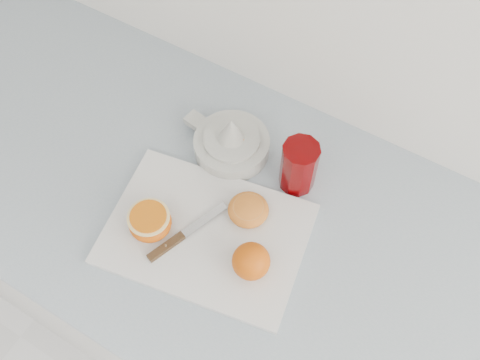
# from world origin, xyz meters

# --- Properties ---
(counter) EXTENTS (2.39, 0.64, 0.89)m
(counter) POSITION_xyz_m (0.16, 1.70, 0.45)
(counter) COLOR silver
(counter) RESTS_ON ground
(cutting_board) EXTENTS (0.40, 0.31, 0.01)m
(cutting_board) POSITION_xyz_m (0.15, 1.63, 0.90)
(cutting_board) COLOR silver
(cutting_board) RESTS_ON counter
(whole_orange) EXTENTS (0.07, 0.07, 0.07)m
(whole_orange) POSITION_xyz_m (0.26, 1.62, 0.94)
(whole_orange) COLOR #CD4400
(whole_orange) RESTS_ON cutting_board
(half_orange) EXTENTS (0.08, 0.08, 0.05)m
(half_orange) POSITION_xyz_m (0.06, 1.59, 0.93)
(half_orange) COLOR #CD4400
(half_orange) RESTS_ON cutting_board
(squeezed_shell) EXTENTS (0.08, 0.08, 0.03)m
(squeezed_shell) POSITION_xyz_m (0.20, 1.71, 0.92)
(squeezed_shell) COLOR orange
(squeezed_shell) RESTS_ON cutting_board
(paring_knife) EXTENTS (0.07, 0.17, 0.01)m
(paring_knife) POSITION_xyz_m (0.11, 1.59, 0.91)
(paring_knife) COLOR #4F361D
(paring_knife) RESTS_ON cutting_board
(citrus_juicer) EXTENTS (0.19, 0.15, 0.10)m
(citrus_juicer) POSITION_xyz_m (0.09, 1.82, 0.92)
(citrus_juicer) COLOR silver
(citrus_juicer) RESTS_ON counter
(red_tumbler) EXTENTS (0.07, 0.07, 0.11)m
(red_tumbler) POSITION_xyz_m (0.24, 1.82, 0.94)
(red_tumbler) COLOR #5B0001
(red_tumbler) RESTS_ON counter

